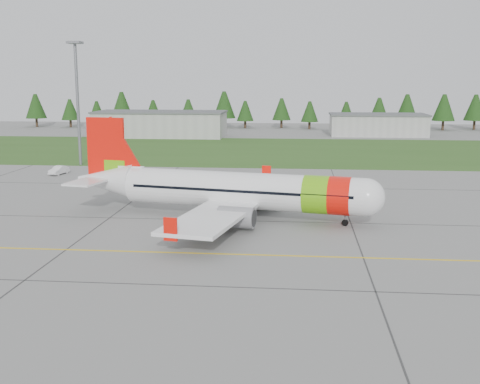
# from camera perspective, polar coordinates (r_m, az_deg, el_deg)

# --- Properties ---
(ground) EXTENTS (320.00, 320.00, 0.00)m
(ground) POSITION_cam_1_polar(r_m,az_deg,el_deg) (42.54, -0.90, -9.01)
(ground) COLOR gray
(ground) RESTS_ON ground
(aircraft) EXTENTS (33.42, 31.29, 10.22)m
(aircraft) POSITION_cam_1_polar(r_m,az_deg,el_deg) (62.36, -0.46, 0.15)
(aircraft) COLOR white
(aircraft) RESTS_ON ground
(service_van) EXTENTS (1.61, 1.55, 3.96)m
(service_van) POSITION_cam_1_polar(r_m,az_deg,el_deg) (95.61, -16.85, 2.78)
(service_van) COLOR silver
(service_van) RESTS_ON ground
(grass_strip) EXTENTS (320.00, 50.00, 0.03)m
(grass_strip) POSITION_cam_1_polar(r_m,az_deg,el_deg) (122.73, 3.35, 3.94)
(grass_strip) COLOR #30561E
(grass_strip) RESTS_ON ground
(taxi_guideline) EXTENTS (120.00, 0.25, 0.02)m
(taxi_guideline) POSITION_cam_1_polar(r_m,az_deg,el_deg) (50.11, 0.11, -5.93)
(taxi_guideline) COLOR gold
(taxi_guideline) RESTS_ON ground
(hangar_west) EXTENTS (32.00, 14.00, 6.00)m
(hangar_west) POSITION_cam_1_polar(r_m,az_deg,el_deg) (154.14, -7.52, 6.35)
(hangar_west) COLOR #A8A8A3
(hangar_west) RESTS_ON ground
(hangar_east) EXTENTS (24.00, 12.00, 5.20)m
(hangar_east) POSITION_cam_1_polar(r_m,az_deg,el_deg) (159.57, 12.92, 6.18)
(hangar_east) COLOR #A8A8A3
(hangar_east) RESTS_ON ground
(floodlight_mast) EXTENTS (0.50, 0.50, 20.00)m
(floodlight_mast) POSITION_cam_1_polar(r_m,az_deg,el_deg) (104.48, -15.12, 7.92)
(floodlight_mast) COLOR slate
(floodlight_mast) RESTS_ON ground
(treeline) EXTENTS (160.00, 8.00, 10.00)m
(treeline) POSITION_cam_1_polar(r_m,az_deg,el_deg) (178.11, 4.05, 7.63)
(treeline) COLOR #1C3F14
(treeline) RESTS_ON ground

